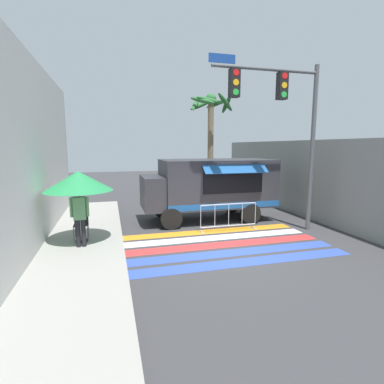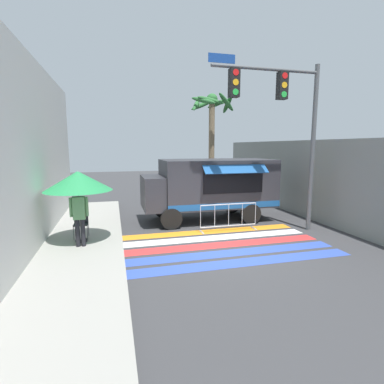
# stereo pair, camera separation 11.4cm
# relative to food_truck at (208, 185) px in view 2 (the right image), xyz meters

# --- Properties ---
(ground_plane) EXTENTS (60.00, 60.00, 0.00)m
(ground_plane) POSITION_rel_food_truck_xyz_m (-0.45, -3.38, -1.51)
(ground_plane) COLOR #38383A
(sidewalk_left) EXTENTS (4.40, 16.00, 0.17)m
(sidewalk_left) POSITION_rel_food_truck_xyz_m (-5.80, -3.38, -1.43)
(sidewalk_left) COLOR #99968E
(sidewalk_left) RESTS_ON ground_plane
(building_left_facade) EXTENTS (0.25, 16.00, 5.71)m
(building_left_facade) POSITION_rel_food_truck_xyz_m (-6.08, -3.38, 1.35)
(building_left_facade) COLOR silver
(building_left_facade) RESTS_ON ground_plane
(concrete_wall_right) EXTENTS (0.20, 16.00, 3.37)m
(concrete_wall_right) POSITION_rel_food_truck_xyz_m (4.39, -0.38, 0.17)
(concrete_wall_right) COLOR gray
(concrete_wall_right) RESTS_ON ground_plane
(crosswalk_painted) EXTENTS (6.40, 3.60, 0.01)m
(crosswalk_painted) POSITION_rel_food_truck_xyz_m (-0.45, -3.23, -1.50)
(crosswalk_painted) COLOR #334FB2
(crosswalk_painted) RESTS_ON ground_plane
(food_truck) EXTENTS (5.44, 2.70, 2.56)m
(food_truck) POSITION_rel_food_truck_xyz_m (0.00, 0.00, 0.00)
(food_truck) COLOR #2D2D33
(food_truck) RESTS_ON ground_plane
(traffic_signal_pole) EXTENTS (4.08, 0.29, 6.00)m
(traffic_signal_pole) POSITION_rel_food_truck_xyz_m (1.90, -2.40, 2.81)
(traffic_signal_pole) COLOR #515456
(traffic_signal_pole) RESTS_ON ground_plane
(patio_umbrella) EXTENTS (2.02, 2.02, 2.20)m
(patio_umbrella) POSITION_rel_food_truck_xyz_m (-4.84, -2.27, 0.55)
(patio_umbrella) COLOR black
(patio_umbrella) RESTS_ON sidewalk_left
(folding_chair) EXTENTS (0.44, 0.44, 0.88)m
(folding_chair) POSITION_rel_food_truck_xyz_m (-4.87, -1.77, -0.81)
(folding_chair) COLOR #4C4C51
(folding_chair) RESTS_ON sidewalk_left
(vendor_person) EXTENTS (0.53, 0.23, 1.75)m
(vendor_person) POSITION_rel_food_truck_xyz_m (-4.81, -2.74, -0.34)
(vendor_person) COLOR black
(vendor_person) RESTS_ON sidewalk_left
(barricade_front) EXTENTS (2.19, 0.44, 1.02)m
(barricade_front) POSITION_rel_food_truck_xyz_m (0.26, -1.75, -1.00)
(barricade_front) COLOR #B7BABF
(barricade_front) RESTS_ON ground_plane
(palm_tree) EXTENTS (2.51, 2.48, 5.91)m
(palm_tree) POSITION_rel_food_truck_xyz_m (1.47, 3.93, 2.88)
(palm_tree) COLOR #7A664C
(palm_tree) RESTS_ON ground_plane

